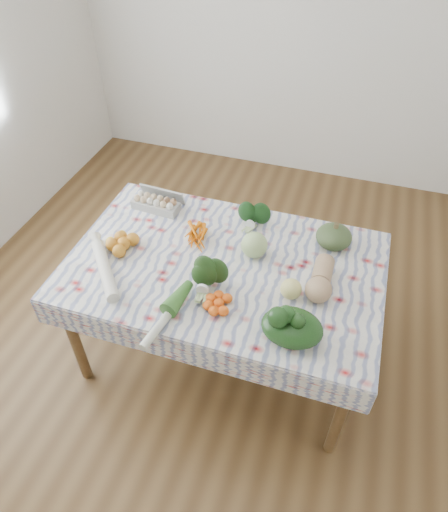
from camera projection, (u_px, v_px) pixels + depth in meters
The scene contains 17 objects.
ground at pixel (224, 348), 2.94m from camera, with size 4.50×4.50×0.00m, color #54381C.
wall_back at pixel (313, 13), 3.54m from camera, with size 4.00×0.04×2.80m, color white.
dining_table at pixel (224, 275), 2.48m from camera, with size 1.60×1.00×0.75m.
tablecloth at pixel (224, 265), 2.42m from camera, with size 1.66×1.06×0.01m, color silver.
egg_carton at pixel (156, 204), 2.74m from camera, with size 0.29×0.12×0.08m, color #A9A9A4.
carrot_bunch at pixel (199, 240), 2.53m from camera, with size 0.21×0.19×0.04m, color #DD6508.
kale_bunch at pixel (254, 216), 2.61m from camera, with size 0.15×0.13×0.13m, color #163D15.
kabocha_squash at pixel (334, 237), 2.48m from camera, with size 0.20×0.20×0.13m, color #3F542C.
cabbage at pixel (254, 245), 2.42m from camera, with size 0.14×0.14×0.14m, color #A4C378.
butternut_squash at pixel (321, 278), 2.25m from camera, with size 0.13×0.29×0.13m, color tan.
orange_cluster at pixel (123, 244), 2.48m from camera, with size 0.23×0.23×0.08m, color orange.
broccoli at pixel (205, 279), 2.25m from camera, with size 0.16×0.16×0.12m, color #1F4116.
mandarin_cluster at pixel (219, 303), 2.19m from camera, with size 0.18×0.18×0.05m, color #F55D13.
grapefruit at pixel (291, 289), 2.22m from camera, with size 0.11×0.11×0.11m, color #E5DC78.
spinach_bag at pixel (292, 327), 2.03m from camera, with size 0.28×0.23×0.12m, color black.
daikon at pixel (105, 269), 2.34m from camera, with size 0.06×0.06×0.45m, color white.
leek at pixel (167, 316), 2.13m from camera, with size 0.04×0.04×0.40m, color silver.
Camera 1 is at (0.53, -1.65, 2.45)m, focal length 32.00 mm.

